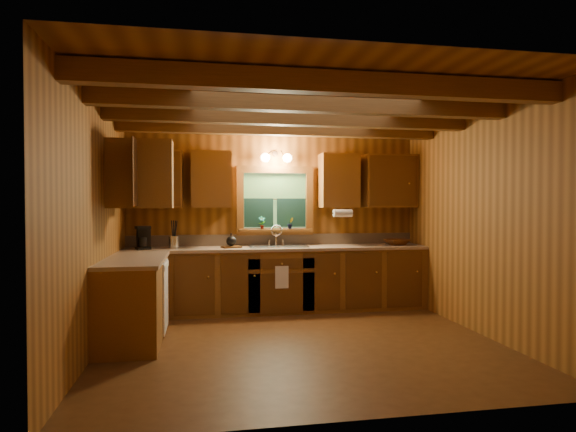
% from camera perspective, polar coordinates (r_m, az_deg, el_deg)
% --- Properties ---
extents(room, '(4.20, 4.20, 4.20)m').
position_cam_1_polar(room, '(5.14, 1.57, -0.76)').
color(room, '#4C2D12').
rests_on(room, ground).
extents(ceiling_beams, '(4.20, 2.54, 0.18)m').
position_cam_1_polar(ceiling_beams, '(5.24, 1.58, 12.37)').
color(ceiling_beams, brown).
rests_on(ceiling_beams, room).
extents(base_cabinets, '(4.20, 2.22, 0.86)m').
position_cam_1_polar(base_cabinets, '(6.43, -5.15, -8.15)').
color(base_cabinets, brown).
rests_on(base_cabinets, ground).
extents(countertop, '(4.20, 2.24, 0.04)m').
position_cam_1_polar(countertop, '(6.38, -5.04, -4.14)').
color(countertop, '#9F856D').
rests_on(countertop, base_cabinets).
extents(backsplash, '(4.20, 0.02, 0.16)m').
position_cam_1_polar(backsplash, '(7.01, -1.57, -2.82)').
color(backsplash, gray).
rests_on(backsplash, room).
extents(dishwasher_panel, '(0.02, 0.60, 0.80)m').
position_cam_1_polar(dishwasher_panel, '(5.82, -14.36, -9.17)').
color(dishwasher_panel, white).
rests_on(dishwasher_panel, base_cabinets).
extents(upper_cabinets, '(4.19, 1.77, 0.78)m').
position_cam_1_polar(upper_cabinets, '(6.48, -5.91, 4.44)').
color(upper_cabinets, brown).
rests_on(upper_cabinets, room).
extents(window, '(1.12, 0.08, 1.00)m').
position_cam_1_polar(window, '(6.98, -1.55, 1.67)').
color(window, brown).
rests_on(window, room).
extents(window_sill, '(1.06, 0.14, 0.04)m').
position_cam_1_polar(window_sill, '(6.94, -1.49, -1.71)').
color(window_sill, brown).
rests_on(window_sill, room).
extents(wall_sconce, '(0.45, 0.21, 0.17)m').
position_cam_1_polar(wall_sconce, '(6.89, -1.40, 6.96)').
color(wall_sconce, black).
rests_on(wall_sconce, room).
extents(paper_towel_roll, '(0.27, 0.11, 0.11)m').
position_cam_1_polar(paper_towel_roll, '(6.85, 6.51, 0.34)').
color(paper_towel_roll, white).
rests_on(paper_towel_roll, upper_cabinets).
extents(dish_towel, '(0.18, 0.01, 0.30)m').
position_cam_1_polar(dish_towel, '(6.46, -0.73, -7.29)').
color(dish_towel, white).
rests_on(dish_towel, base_cabinets).
extents(sink, '(0.82, 0.48, 0.43)m').
position_cam_1_polar(sink, '(6.75, -1.21, -4.05)').
color(sink, silver).
rests_on(sink, countertop).
extents(coffee_maker, '(0.17, 0.22, 0.31)m').
position_cam_1_polar(coffee_maker, '(6.65, -16.83, -2.49)').
color(coffee_maker, black).
rests_on(coffee_maker, countertop).
extents(utensil_crock, '(0.13, 0.13, 0.38)m').
position_cam_1_polar(utensil_crock, '(6.67, -13.44, -2.96)').
color(utensil_crock, silver).
rests_on(utensil_crock, countertop).
extents(cutting_board, '(0.29, 0.24, 0.02)m').
position_cam_1_polar(cutting_board, '(6.62, -6.77, -3.68)').
color(cutting_board, '#512E11').
rests_on(cutting_board, countertop).
extents(teakettle, '(0.14, 0.14, 0.18)m').
position_cam_1_polar(teakettle, '(6.61, -6.77, -2.97)').
color(teakettle, black).
rests_on(teakettle, cutting_board).
extents(wicker_basket, '(0.40, 0.40, 0.09)m').
position_cam_1_polar(wicker_basket, '(7.19, 12.83, -3.05)').
color(wicker_basket, '#48230C').
rests_on(wicker_basket, countertop).
extents(potted_plant_left, '(0.11, 0.08, 0.19)m').
position_cam_1_polar(potted_plant_left, '(6.90, -3.12, -0.79)').
color(potted_plant_left, '#512E11').
rests_on(potted_plant_left, window_sill).
extents(potted_plant_right, '(0.11, 0.10, 0.17)m').
position_cam_1_polar(potted_plant_right, '(6.93, 0.28, -0.86)').
color(potted_plant_right, '#512E11').
rests_on(potted_plant_right, window_sill).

